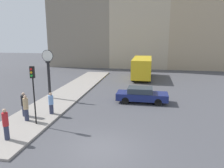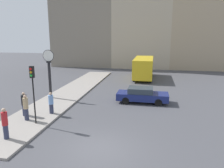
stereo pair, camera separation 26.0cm
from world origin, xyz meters
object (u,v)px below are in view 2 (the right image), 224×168
sedan_car (142,95)px  pedestrian_tan_coat (26,107)px  pedestrian_blue_stripe (51,103)px  traffic_light_near (33,83)px  street_clock (49,72)px  pedestrian_red_top (5,123)px  pedestrian_black_jacket (24,104)px  bus_distant (144,67)px

sedan_car → pedestrian_tan_coat: size_ratio=2.51×
pedestrian_blue_stripe → pedestrian_tan_coat: bearing=-124.6°
pedestrian_tan_coat → sedan_car: bearing=38.7°
traffic_light_near → pedestrian_tan_coat: 2.12m
street_clock → pedestrian_tan_coat: (0.95, -5.59, -1.54)m
traffic_light_near → pedestrian_red_top: bearing=-101.2°
pedestrian_blue_stripe → pedestrian_red_top: size_ratio=0.90×
pedestrian_tan_coat → pedestrian_red_top: 2.84m
traffic_light_near → pedestrian_black_jacket: 2.74m
pedestrian_black_jacket → pedestrian_red_top: pedestrian_red_top is taller
traffic_light_near → street_clock: bearing=107.3°
bus_distant → pedestrian_blue_stripe: size_ratio=4.57×
bus_distant → pedestrian_black_jacket: (-7.80, -16.78, -0.63)m
bus_distant → pedestrian_blue_stripe: (-6.08, -16.00, -0.69)m
pedestrian_black_jacket → pedestrian_tan_coat: 1.02m
bus_distant → pedestrian_red_top: (-6.71, -20.38, -0.58)m
sedan_car → traffic_light_near: bearing=-135.7°
sedan_car → bus_distant: (-0.45, 11.48, 0.94)m
pedestrian_red_top → sedan_car: bearing=51.2°
pedestrian_red_top → pedestrian_black_jacket: bearing=106.8°
pedestrian_blue_stripe → street_clock: bearing=116.9°
sedan_car → street_clock: 8.79m
traffic_light_near → pedestrian_red_top: traffic_light_near is taller
street_clock → pedestrian_red_top: size_ratio=2.47×
street_clock → pedestrian_tan_coat: bearing=-80.4°
pedestrian_black_jacket → pedestrian_red_top: bearing=-73.2°
sedan_car → bus_distant: bearing=92.3°
bus_distant → pedestrian_red_top: 21.46m
bus_distant → pedestrian_tan_coat: size_ratio=4.13×
bus_distant → traffic_light_near: traffic_light_near is taller
traffic_light_near → pedestrian_black_jacket: size_ratio=2.19×
pedestrian_red_top → pedestrian_tan_coat: bearing=99.3°
street_clock → pedestrian_blue_stripe: street_clock is taller
street_clock → pedestrian_red_top: 8.65m
sedan_car → pedestrian_blue_stripe: bearing=-145.3°
bus_distant → pedestrian_black_jacket: 18.51m
bus_distant → traffic_light_near: (-6.24, -18.01, 1.26)m
bus_distant → street_clock: size_ratio=1.66×
traffic_light_near → pedestrian_tan_coat: traffic_light_near is taller
traffic_light_near → pedestrian_blue_stripe: 2.81m
pedestrian_tan_coat → pedestrian_red_top: size_ratio=0.99×
pedestrian_blue_stripe → pedestrian_tan_coat: pedestrian_tan_coat is taller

